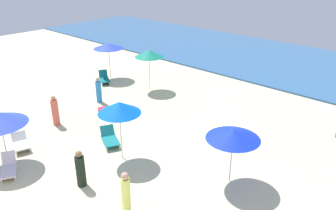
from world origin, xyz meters
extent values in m
cube|color=#305E8F|center=(0.00, 23.78, 0.06)|extent=(60.00, 12.44, 0.12)
cylinder|color=silver|center=(-10.29, 11.74, 1.08)|extent=(0.05, 0.05, 2.16)
cone|color=blue|center=(-10.29, 11.74, 2.35)|extent=(2.09, 2.09, 0.37)
cube|color=silver|center=(-9.78, 10.49, 0.12)|extent=(0.96, 0.55, 0.25)
cube|color=silver|center=(-9.53, 10.95, 0.12)|extent=(0.96, 0.55, 0.25)
cube|color=#0E696A|center=(-9.66, 10.72, 0.28)|extent=(1.33, 1.10, 0.06)
cube|color=#0E696A|center=(-10.13, 10.98, 0.53)|extent=(0.58, 0.67, 0.52)
cylinder|color=silver|center=(-4.83, 1.77, 0.93)|extent=(0.05, 0.05, 1.86)
cube|color=silver|center=(-5.56, 2.41, 0.10)|extent=(0.96, 0.32, 0.21)
cube|color=silver|center=(-5.39, 2.95, 0.10)|extent=(0.96, 0.32, 0.21)
cube|color=silver|center=(-5.47, 2.68, 0.24)|extent=(1.25, 0.96, 0.06)
cube|color=silver|center=(-5.96, 2.83, 0.42)|extent=(0.51, 0.71, 0.40)
cube|color=silver|center=(-4.06, 1.19, 0.10)|extent=(0.99, 0.55, 0.19)
cube|color=silver|center=(-3.84, 1.61, 0.10)|extent=(0.99, 0.55, 0.19)
cube|color=silver|center=(-3.95, 1.40, 0.22)|extent=(1.34, 1.08, 0.06)
cube|color=silver|center=(-4.44, 1.66, 0.46)|extent=(0.55, 0.63, 0.50)
cylinder|color=silver|center=(2.88, 7.08, 0.95)|extent=(0.05, 0.05, 1.89)
cone|color=#122ECB|center=(2.88, 7.08, 2.08)|extent=(2.06, 2.06, 0.38)
cylinder|color=silver|center=(-1.54, 5.34, 1.08)|extent=(0.05, 0.05, 2.16)
cone|color=blue|center=(-1.54, 5.34, 2.41)|extent=(1.82, 1.82, 0.50)
cube|color=silver|center=(-2.92, 5.43, 0.10)|extent=(1.00, 0.51, 0.21)
cube|color=silver|center=(-2.67, 5.95, 0.10)|extent=(1.00, 0.51, 0.21)
cube|color=#167377|center=(-2.79, 5.69, 0.24)|extent=(1.39, 1.14, 0.06)
cube|color=#167377|center=(-3.29, 5.93, 0.46)|extent=(0.62, 0.74, 0.48)
cylinder|color=silver|center=(-6.60, 12.07, 1.09)|extent=(0.05, 0.05, 2.19)
cone|color=#137D64|center=(-6.60, 12.07, 2.41)|extent=(1.84, 1.84, 0.45)
cylinder|color=black|center=(-1.18, 2.99, 0.64)|extent=(0.41, 0.41, 1.29)
sphere|color=#976740|center=(-1.18, 2.99, 1.40)|extent=(0.25, 0.25, 0.25)
cylinder|color=#EAEF6F|center=(1.21, 3.18, 0.67)|extent=(0.42, 0.42, 1.34)
sphere|color=tan|center=(1.21, 3.18, 1.46)|extent=(0.26, 0.26, 0.26)
cylinder|color=#2985CC|center=(-7.31, 8.48, 0.66)|extent=(0.44, 0.44, 1.32)
sphere|color=tan|center=(-7.31, 8.48, 1.44)|extent=(0.26, 0.26, 0.26)
cylinder|color=#D75E4E|center=(-6.54, 5.12, 0.71)|extent=(0.45, 0.45, 1.41)
sphere|color=tan|center=(-6.54, 5.12, 1.52)|extent=(0.24, 0.24, 0.24)
cube|color=red|center=(-5.67, 7.41, 0.21)|extent=(0.60, 0.58, 0.42)
camera|label=1|loc=(8.66, -2.85, 8.21)|focal=36.73mm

